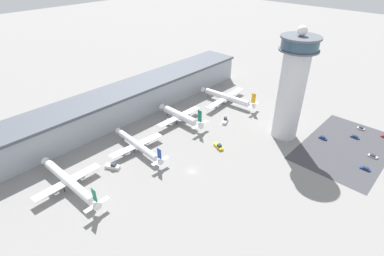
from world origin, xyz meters
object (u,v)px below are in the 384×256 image
Objects in this scene: car_yellow_taxi at (373,156)px; car_blue_compact at (365,169)px; airplane_gate_charlie at (180,116)px; service_truck_fuel at (113,166)px; airplane_gate_alpha at (69,181)px; service_truck_catering at (225,121)px; service_truck_baggage at (219,146)px; airplane_gate_delta at (227,97)px; car_maroon_suv at (361,128)px; control_tower at (292,85)px; car_silver_sedan at (323,138)px; car_black_suv at (355,137)px; airplane_gate_bravo at (138,145)px.

car_blue_compact is at bearing -178.28° from car_yellow_taxi.
service_truck_fuel is at bearing -172.05° from airplane_gate_charlie.
airplane_gate_alpha is 96.58m from service_truck_catering.
airplane_gate_delta is at bearing 32.95° from service_truck_baggage.
car_yellow_taxi is (-25.13, -13.63, -0.09)m from car_maroon_suv.
service_truck_fuel is 1.06× the size of service_truck_baggage.
airplane_gate_delta is 55.37m from service_truck_baggage.
service_truck_catering is (-11.24, 33.67, -29.88)m from control_tower.
airplane_gate_charlie reaches higher than airplane_gate_alpha.
airplane_gate_alpha is 9.72× the size of car_blue_compact.
airplane_gate_charlie is at bearing 119.97° from car_silver_sedan.
airplane_gate_delta is 67.99m from car_silver_sedan.
control_tower reaches higher than car_black_suv.
control_tower reaches higher than car_maroon_suv.
service_truck_catering is (19.19, -20.38, -3.39)m from airplane_gate_charlie.
airplane_gate_charlie is 103.37m from car_blue_compact.
airplane_gate_bravo is 8.89× the size of car_yellow_taxi.
car_yellow_taxi is at bearing -43.06° from service_truck_fuel.
car_blue_compact is at bearing -61.66° from service_truck_baggage.
control_tower is 101.54m from service_truck_fuel.
car_black_suv reaches higher than car_yellow_taxi.
car_maroon_suv is at bearing -39.74° from control_tower.
car_silver_sedan is (11.48, -18.63, -30.31)m from control_tower.
airplane_gate_delta is at bearing -6.71° from airplane_gate_charlie.
airplane_gate_bravo is at bearing 142.84° from car_maroon_suv.
airplane_gate_delta is (117.18, 1.49, -0.04)m from airplane_gate_alpha.
service_truck_catering is at bearing 113.48° from car_silver_sedan.
airplane_gate_delta is at bearing 78.02° from control_tower.
control_tower reaches higher than car_yellow_taxi.
control_tower is 46.40m from service_truck_catering.
car_silver_sedan is at bearing -33.91° from service_truck_fuel.
control_tower is at bearing 121.64° from car_silver_sedan.
car_maroon_suv is (37.30, -31.01, -30.30)m from control_tower.
control_tower is 37.39m from car_silver_sedan.
service_truck_catering reaches higher than car_maroon_suv.
car_yellow_taxi is (97.40, -91.03, -0.54)m from service_truck_fuel.
airplane_gate_delta reaches higher than car_yellow_taxi.
service_truck_catering is at bearing -9.76° from service_truck_fuel.
airplane_gate_alpha is 10.12× the size of car_black_suv.
car_blue_compact is at bearing -152.93° from car_black_suv.
airplane_gate_delta is at bearing 35.68° from service_truck_catering.
airplane_gate_bravo is (-67.71, 48.58, -27.01)m from control_tower.
service_truck_fuel reaches higher than car_yellow_taxi.
airplane_gate_delta reaches higher than service_truck_baggage.
control_tower reaches higher than service_truck_fuel.
service_truck_baggage is 1.55× the size of car_blue_compact.
airplane_gate_alpha reaches higher than service_truck_catering.
service_truck_fuel is at bearing 151.11° from service_truck_baggage.
car_yellow_taxi is (23.40, -78.31, -0.51)m from service_truck_catering.
airplane_gate_alpha is 21.79m from service_truck_fuel.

